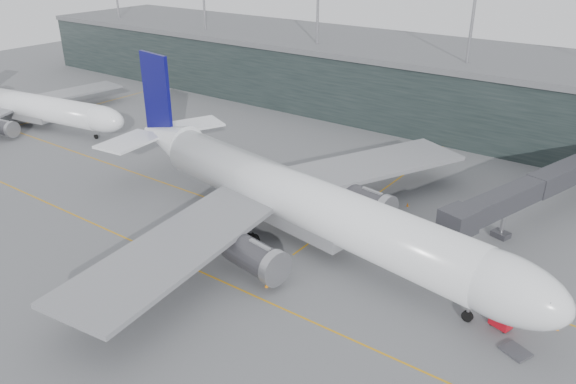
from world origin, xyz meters
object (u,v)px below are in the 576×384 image
Objects in this scene: main_aircraft at (300,201)px; jet_bridge at (554,171)px; gse_cart at (501,321)px; second_aircraft at (27,106)px.

main_aircraft is 40.15m from jet_bridge.
jet_bridge is 19.22× the size of gse_cart.
second_aircraft is 22.51× the size of gse_cart.
gse_cart is (104.33, -9.02, -3.57)m from second_aircraft.
second_aircraft reaches higher than gse_cart.
second_aircraft is at bearing -148.82° from jet_bridge.
jet_bridge is 104.04m from second_aircraft.
main_aircraft is 29.66× the size of gse_cart.
gse_cart is (28.28, -3.01, -4.97)m from main_aircraft.
jet_bridge is at bearing 5.22° from second_aircraft.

